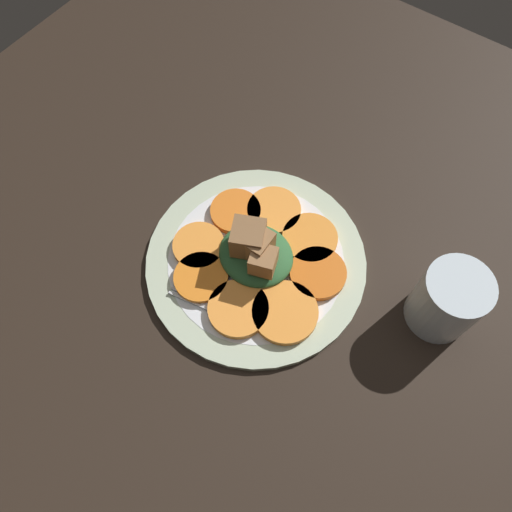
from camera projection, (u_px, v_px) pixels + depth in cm
name	position (u px, v px, depth cm)	size (l,w,h in cm)	color
table_slab	(256.00, 266.00, 69.54)	(120.00, 120.00, 2.00)	black
plate	(256.00, 261.00, 68.18)	(30.01, 30.01, 1.05)	beige
carrot_slice_0	(285.00, 312.00, 63.67)	(8.53, 8.53, 1.08)	orange
carrot_slice_1	(318.00, 273.00, 66.14)	(7.58, 7.58, 1.08)	orange
carrot_slice_2	(310.00, 238.00, 68.49)	(7.65, 7.65, 1.08)	orange
carrot_slice_3	(274.00, 211.00, 70.49)	(7.64, 7.64, 1.08)	orange
carrot_slice_4	(236.00, 212.00, 70.44)	(7.15, 7.15, 1.08)	orange
carrot_slice_5	(199.00, 246.00, 67.97)	(7.09, 7.09, 1.08)	orange
carrot_slice_6	(201.00, 278.00, 65.85)	(7.20, 7.20, 1.08)	orange
carrot_slice_7	(238.00, 309.00, 63.89)	(7.87, 7.87, 1.08)	orange
center_pile	(255.00, 251.00, 65.33)	(10.26, 9.24, 6.78)	#2D6033
fork	(229.00, 310.00, 64.14)	(17.54, 5.07, 0.40)	silver
water_glass	(448.00, 300.00, 60.99)	(8.19, 8.19, 9.65)	silver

